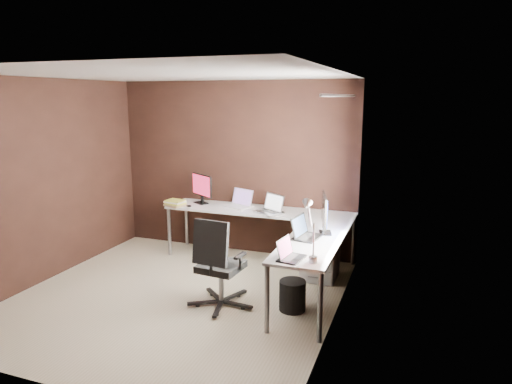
# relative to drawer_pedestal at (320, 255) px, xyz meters

# --- Properties ---
(room) EXTENTS (3.60, 3.60, 2.50)m
(room) POSITION_rel_drawer_pedestal_xyz_m (-1.09, -1.08, 0.98)
(room) COLOR #C2B497
(room) RESTS_ON ground
(desk) EXTENTS (2.65, 2.25, 0.73)m
(desk) POSITION_rel_drawer_pedestal_xyz_m (-0.59, -0.11, 0.38)
(desk) COLOR silver
(desk) RESTS_ON ground
(drawer_pedestal) EXTENTS (0.42, 0.50, 0.60)m
(drawer_pedestal) POSITION_rel_drawer_pedestal_xyz_m (0.00, 0.00, 0.00)
(drawer_pedestal) COLOR silver
(drawer_pedestal) RESTS_ON ground
(monitor_left) EXTENTS (0.43, 0.29, 0.43)m
(monitor_left) POSITION_rel_drawer_pedestal_xyz_m (-1.87, 0.43, 0.67)
(monitor_left) COLOR black
(monitor_left) RESTS_ON desk
(monitor_right) EXTENTS (0.20, 0.54, 0.45)m
(monitor_right) POSITION_rel_drawer_pedestal_xyz_m (0.13, -0.46, 0.69)
(monitor_right) COLOR black
(monitor_right) RESTS_ON desk
(laptop_white) EXTENTS (0.44, 0.38, 0.24)m
(laptop_white) POSITION_rel_drawer_pedestal_xyz_m (-1.28, 0.43, 0.48)
(laptop_white) COLOR silver
(laptop_white) RESTS_ON desk
(laptop_silver) EXTENTS (0.46, 0.42, 0.25)m
(laptop_silver) POSITION_rel_drawer_pedestal_xyz_m (-0.75, 0.26, 0.48)
(laptop_silver) COLOR silver
(laptop_silver) RESTS_ON desk
(laptop_black_big) EXTENTS (0.31, 0.40, 0.24)m
(laptop_black_big) POSITION_rel_drawer_pedestal_xyz_m (-0.05, -0.68, 0.48)
(laptop_black_big) COLOR black
(laptop_black_big) RESTS_ON desk
(laptop_black_small) EXTENTS (0.25, 0.32, 0.20)m
(laptop_black_small) POSITION_rel_drawer_pedestal_xyz_m (-0.02, -1.40, 0.47)
(laptop_black_small) COLOR black
(laptop_black_small) RESTS_ON desk
(book_stack) EXTENTS (0.33, 0.30, 0.09)m
(book_stack) POSITION_rel_drawer_pedestal_xyz_m (-2.16, 0.15, 0.47)
(book_stack) COLOR #977C51
(book_stack) RESTS_ON desk
(mouse_left) EXTENTS (0.08, 0.06, 0.03)m
(mouse_left) POSITION_rel_drawer_pedestal_xyz_m (-1.94, 0.15, 0.45)
(mouse_left) COLOR black
(mouse_left) RESTS_ON desk
(mouse_corner) EXTENTS (0.09, 0.06, 0.03)m
(mouse_corner) POSITION_rel_drawer_pedestal_xyz_m (-0.60, 0.25, 0.45)
(mouse_corner) COLOR black
(mouse_corner) RESTS_ON desk
(desk_lamp) EXTENTS (0.19, 0.22, 0.60)m
(desk_lamp) POSITION_rel_drawer_pedestal_xyz_m (0.16, -1.36, 0.80)
(desk_lamp) COLOR slate
(desk_lamp) RESTS_ON desk
(office_chair) EXTENTS (0.57, 0.57, 1.02)m
(office_chair) POSITION_rel_drawer_pedestal_xyz_m (-0.87, -1.18, -0.00)
(office_chair) COLOR black
(office_chair) RESTS_ON ground
(wastebasket) EXTENTS (0.37, 0.37, 0.33)m
(wastebasket) POSITION_rel_drawer_pedestal_xyz_m (-0.09, -1.00, -0.13)
(wastebasket) COLOR black
(wastebasket) RESTS_ON ground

